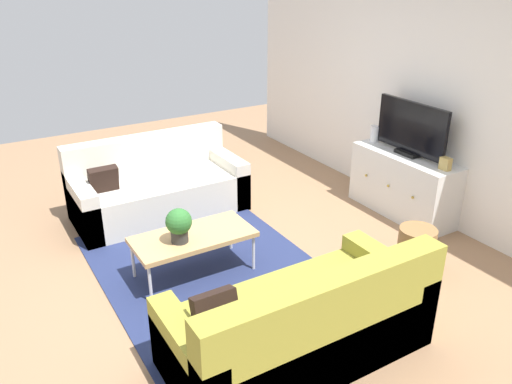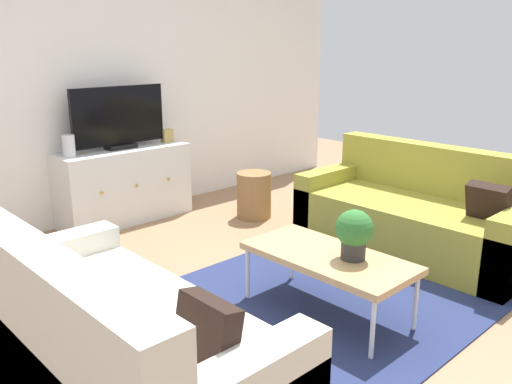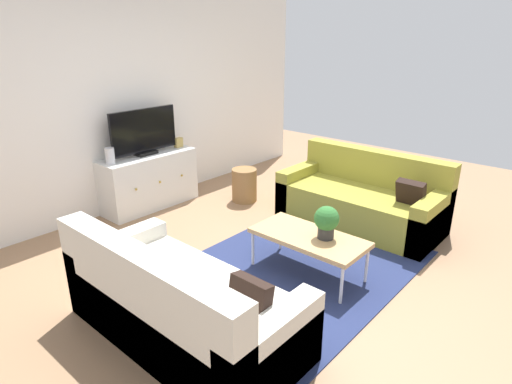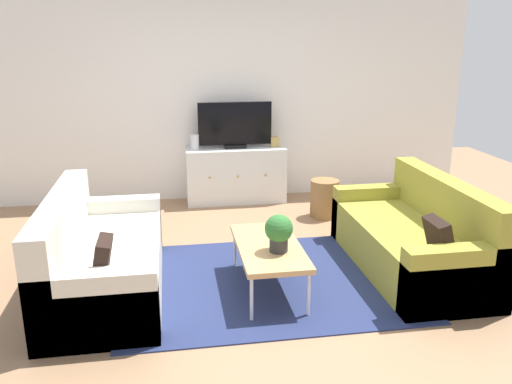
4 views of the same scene
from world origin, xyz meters
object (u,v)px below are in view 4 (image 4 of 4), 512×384
object	(u,v)px
couch_left_side	(96,261)
flat_screen_tv	(235,125)
couch_right_side	(418,240)
glass_vase	(195,142)
mantel_clock	(275,142)
wicker_basket	(324,199)
tv_console	(236,175)
coffee_table	(268,248)
potted_plant	(279,231)

from	to	relation	value
couch_left_side	flat_screen_tv	size ratio (longest dim) A/B	2.00
flat_screen_tv	couch_right_side	bearing A→B (deg)	-59.85
couch_right_side	glass_vase	world-z (taller)	glass_vase
flat_screen_tv	mantel_clock	world-z (taller)	flat_screen_tv
wicker_basket	mantel_clock	bearing A→B (deg)	119.12
couch_left_side	flat_screen_tv	bearing A→B (deg)	58.20
couch_left_side	glass_vase	bearing A→B (deg)	67.85
couch_right_side	wicker_basket	bearing A→B (deg)	105.12
couch_left_side	wicker_basket	size ratio (longest dim) A/B	4.15
couch_left_side	tv_console	size ratio (longest dim) A/B	1.48
mantel_clock	wicker_basket	xyz separation A→B (m)	(0.45, -0.81, -0.55)
tv_console	coffee_table	bearing A→B (deg)	-91.15
glass_vase	wicker_basket	world-z (taller)	glass_vase
couch_left_side	wicker_basket	distance (m)	2.91
wicker_basket	potted_plant	bearing A→B (deg)	-116.81
couch_right_side	glass_vase	distance (m)	3.09
flat_screen_tv	glass_vase	size ratio (longest dim) A/B	4.86
wicker_basket	tv_console	bearing A→B (deg)	140.20
glass_vase	potted_plant	bearing A→B (deg)	-79.05
couch_left_side	potted_plant	distance (m)	1.56
glass_vase	coffee_table	bearing A→B (deg)	-79.67
flat_screen_tv	tv_console	bearing A→B (deg)	-90.00
couch_left_side	mantel_clock	world-z (taller)	couch_left_side
couch_right_side	potted_plant	size ratio (longest dim) A/B	6.05
couch_right_side	wicker_basket	distance (m)	1.63
couch_left_side	flat_screen_tv	world-z (taller)	flat_screen_tv
potted_plant	glass_vase	world-z (taller)	glass_vase
flat_screen_tv	wicker_basket	xyz separation A→B (m)	(0.97, -0.83, -0.77)
flat_screen_tv	couch_left_side	bearing A→B (deg)	-121.80
couch_right_side	potted_plant	world-z (taller)	couch_right_side
tv_console	mantel_clock	xyz separation A→B (m)	(0.52, 0.00, 0.42)
potted_plant	tv_console	size ratio (longest dim) A/B	0.24
coffee_table	wicker_basket	size ratio (longest dim) A/B	2.39
coffee_table	flat_screen_tv	bearing A→B (deg)	88.86
flat_screen_tv	wicker_basket	world-z (taller)	flat_screen_tv
couch_left_side	tv_console	distance (m)	2.80
potted_plant	flat_screen_tv	world-z (taller)	flat_screen_tv
coffee_table	glass_vase	size ratio (longest dim) A/B	5.59
wicker_basket	glass_vase	bearing A→B (deg)	151.52
wicker_basket	couch_left_side	bearing A→B (deg)	-147.39
glass_vase	tv_console	bearing A→B (deg)	-0.01
couch_left_side	tv_console	bearing A→B (deg)	57.98
coffee_table	glass_vase	bearing A→B (deg)	100.33
couch_left_side	tv_console	xyz separation A→B (m)	(1.48, 2.37, 0.07)
tv_console	glass_vase	xyz separation A→B (m)	(-0.52, 0.00, 0.45)
potted_plant	flat_screen_tv	xyz separation A→B (m)	(-0.01, 2.73, 0.42)
tv_console	wicker_basket	world-z (taller)	tv_console
glass_vase	couch_right_side	bearing A→B (deg)	-51.20
coffee_table	glass_vase	xyz separation A→B (m)	(-0.47, 2.56, 0.43)
potted_plant	flat_screen_tv	bearing A→B (deg)	90.12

